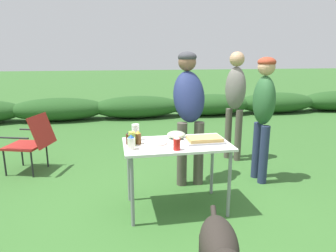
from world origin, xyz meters
TOP-DOWN VIEW (x-y plane):
  - ground_plane at (0.00, 0.00)m, footprint 60.00×60.00m
  - shrub_hedge at (0.00, 4.92)m, footprint 14.40×0.90m
  - folding_table at (0.00, 0.00)m, footprint 1.10×0.64m
  - food_tray at (0.29, -0.02)m, footprint 0.40×0.26m
  - plate_stack at (-0.22, 0.02)m, footprint 0.25×0.25m
  - mixing_bowl at (0.04, 0.19)m, footprint 0.21×0.21m
  - paper_cup_stack at (-0.41, 0.19)m, footprint 0.08×0.08m
  - mayo_bottle at (-0.48, -0.12)m, footprint 0.07×0.07m
  - relish_jar at (-0.46, -0.01)m, footprint 0.07×0.07m
  - ketchup_bottle at (-0.05, -0.22)m, footprint 0.07×0.07m
  - beer_bottle at (-0.40, 0.04)m, footprint 0.06×0.06m
  - bbq_sauce_bottle at (-0.49, 0.06)m, footprint 0.07×0.07m
  - standing_person_in_dark_puffer at (0.31, 0.70)m, footprint 0.40×0.52m
  - standing_person_in_olive_jacket at (1.24, 0.54)m, footprint 0.26×0.35m
  - standing_person_in_navy_coat at (1.22, 1.39)m, footprint 0.39×0.41m
  - camp_chair_green_behind_table at (-1.78, 1.40)m, footprint 0.70×0.62m

SIDE VIEW (x-z plane):
  - ground_plane at x=0.00m, z-range 0.00..0.00m
  - shrub_hedge at x=0.00m, z-range 0.00..0.58m
  - camp_chair_green_behind_table at x=-1.78m, z-range 0.05..0.88m
  - folding_table at x=0.00m, z-range 0.29..1.03m
  - plate_stack at x=-0.22m, z-range 0.74..0.76m
  - food_tray at x=0.29m, z-range 0.74..0.79m
  - mixing_bowl at x=0.04m, z-range 0.74..0.82m
  - bbq_sauce_bottle at x=-0.49m, z-range 0.74..0.87m
  - beer_bottle at x=-0.40m, z-range 0.74..0.88m
  - ketchup_bottle at x=-0.05m, z-range 0.74..0.88m
  - mayo_bottle at x=-0.48m, z-range 0.74..0.88m
  - relish_jar at x=-0.46m, z-range 0.74..0.88m
  - paper_cup_stack at x=-0.41m, z-range 0.74..0.91m
  - standing_person_in_olive_jacket at x=1.24m, z-range 0.20..1.81m
  - standing_person_in_navy_coat at x=1.22m, z-range 0.19..1.87m
  - standing_person_in_dark_puffer at x=0.31m, z-range 0.20..1.88m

